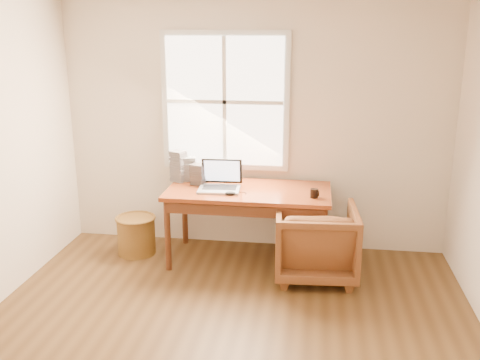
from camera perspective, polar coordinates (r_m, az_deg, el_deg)
The scene contains 11 objects.
room_shell at distance 3.54m, azimuth -2.78°, elevation 0.13°, with size 4.04×4.54×2.64m.
desk at distance 5.25m, azimuth 0.92°, elevation -1.20°, with size 1.60×0.80×0.04m, color brown.
armchair at distance 5.09m, azimuth 8.08°, elevation -6.53°, with size 0.75×0.77×0.70m, color brown.
wicker_stool at distance 5.70m, azimuth -10.99°, elevation -5.83°, with size 0.39×0.39×0.39m, color brown.
laptop at distance 5.16m, azimuth -2.26°, elevation 0.49°, with size 0.41×0.43×0.31m, color #A3A6AA, non-canonical shape.
mouse at distance 5.06m, azimuth -1.04°, elevation -1.43°, with size 0.10×0.06×0.03m, color black.
coffee_mug at distance 5.03m, azimuth 7.90°, elevation -1.41°, with size 0.08×0.08×0.08m, color black.
cd_stack_a at distance 5.54m, azimuth -5.43°, elevation 1.19°, with size 0.13×0.11×0.25m, color #ABB1B6.
cd_stack_b at distance 5.40m, azimuth -4.46°, elevation 0.62°, with size 0.14×0.12×0.21m, color black.
cd_stack_c at distance 5.53m, azimuth -6.56°, elevation 1.49°, with size 0.14×0.12×0.32m, color #9494A0.
cd_stack_d at distance 5.61m, azimuth -1.94°, elevation 1.17°, with size 0.15×0.14×0.20m, color silver.
Camera 1 is at (0.63, -3.18, 2.29)m, focal length 40.00 mm.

